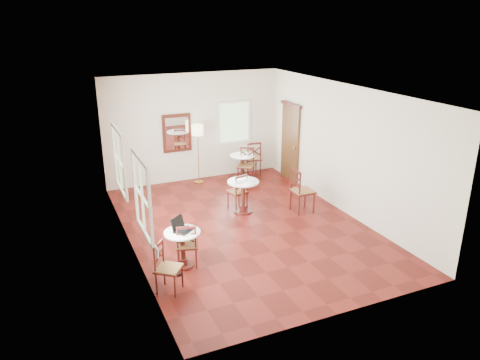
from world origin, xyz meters
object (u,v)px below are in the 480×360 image
at_px(laptop, 181,227).
at_px(power_adapter, 179,275).
at_px(chair_near_a, 187,245).
at_px(navy_mug, 188,229).
at_px(chair_near_b, 167,268).
at_px(chair_mid_b, 302,191).
at_px(cafe_table_back, 242,165).
at_px(cafe_table_mid, 243,193).
at_px(water_glass, 188,226).
at_px(chair_back_a, 252,158).
at_px(floor_lamp, 198,134).
at_px(mouse, 184,233).
at_px(chair_mid_a, 238,191).
at_px(cafe_table_near, 183,245).
at_px(chair_back_b, 246,165).

distance_m(laptop, power_adapter, 0.85).
height_order(chair_near_a, navy_mug, chair_near_a).
bearing_deg(chair_near_b, chair_mid_b, -23.67).
bearing_deg(cafe_table_back, chair_mid_b, -82.05).
relative_size(chair_near_a, chair_mid_b, 0.81).
distance_m(cafe_table_mid, water_glass, 2.62).
xyz_separation_m(chair_mid_b, chair_back_a, (0.09, 2.93, -0.03)).
bearing_deg(floor_lamp, mouse, -112.09).
height_order(cafe_table_mid, power_adapter, cafe_table_mid).
relative_size(cafe_table_mid, navy_mug, 7.01).
xyz_separation_m(chair_back_a, power_adapter, (-3.59, -4.55, -0.48)).
distance_m(chair_near_a, navy_mug, 0.32).
bearing_deg(chair_near_a, chair_back_a, -110.97).
relative_size(chair_mid_a, power_adapter, 7.96).
distance_m(cafe_table_back, chair_mid_a, 2.05).
bearing_deg(chair_back_a, cafe_table_mid, 66.90).
xyz_separation_m(cafe_table_near, chair_near_a, (0.08, -0.01, -0.01)).
distance_m(chair_mid_b, floor_lamp, 3.43).
bearing_deg(cafe_table_mid, mouse, -136.77).
height_order(mouse, power_adapter, mouse).
height_order(chair_near_b, water_glass, chair_near_b).
xyz_separation_m(chair_back_b, floor_lamp, (-1.25, 0.45, 0.92)).
relative_size(cafe_table_mid, chair_back_b, 0.81).
xyz_separation_m(cafe_table_back, mouse, (-2.95, -4.02, 0.27)).
bearing_deg(floor_lamp, chair_back_b, -20.02).
height_order(chair_back_a, laptop, chair_back_a).
bearing_deg(chair_near_a, mouse, 60.63).
distance_m(floor_lamp, power_adapter, 5.13).
relative_size(chair_near_a, navy_mug, 7.70).
bearing_deg(cafe_table_back, chair_mid_a, -116.82).
xyz_separation_m(chair_near_a, water_glass, (0.05, 0.08, 0.33)).
distance_m(chair_back_a, navy_mug, 5.39).
distance_m(mouse, navy_mug, 0.13).
distance_m(cafe_table_mid, power_adapter, 3.12).
relative_size(floor_lamp, power_adapter, 14.99).
height_order(cafe_table_back, chair_back_b, chair_back_b).
height_order(chair_near_b, chair_back_a, chair_back_a).
bearing_deg(chair_near_a, power_adapter, 65.95).
bearing_deg(chair_mid_a, chair_mid_b, 135.48).
bearing_deg(chair_mid_a, power_adapter, 34.41).
height_order(chair_back_b, laptop, chair_back_b).
distance_m(chair_back_b, navy_mug, 4.78).
xyz_separation_m(chair_near_a, chair_mid_a, (1.95, 2.12, 0.01)).
bearing_deg(chair_back_b, floor_lamp, -163.01).
bearing_deg(chair_near_a, cafe_table_mid, -119.65).
relative_size(cafe_table_near, chair_mid_b, 0.66).
height_order(cafe_table_near, chair_near_a, chair_near_a).
relative_size(floor_lamp, navy_mug, 14.74).
bearing_deg(chair_back_a, floor_lamp, 6.63).
height_order(navy_mug, water_glass, water_glass).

